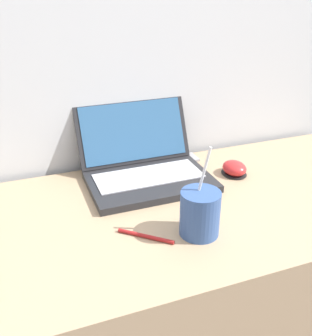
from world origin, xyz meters
TOP-DOWN VIEW (x-y plane):
  - desk at (0.00, 0.30)m, footprint 1.29×0.60m
  - laptop at (-0.06, 0.48)m, footprint 0.34×0.31m
  - drink_cup at (-0.04, 0.17)m, footprint 0.09×0.09m
  - computer_mouse at (0.19, 0.41)m, footprint 0.07×0.08m
  - usb_stick at (0.13, 0.56)m, footprint 0.02×0.06m
  - pen at (-0.16, 0.20)m, footprint 0.11×0.10m

SIDE VIEW (x-z plane):
  - desk at x=0.00m, z-range 0.00..0.76m
  - usb_stick at x=0.13m, z-range 0.76..0.77m
  - pen at x=-0.16m, z-range 0.76..0.77m
  - computer_mouse at x=0.19m, z-range 0.76..0.80m
  - laptop at x=-0.06m, z-range 0.70..0.90m
  - drink_cup at x=-0.04m, z-range 0.71..0.92m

